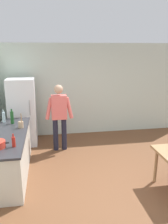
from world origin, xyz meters
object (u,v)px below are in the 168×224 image
at_px(refrigerator, 23,112).
at_px(person, 59,113).
at_px(utensil_jar, 21,124).
at_px(bottle_sauce_red, 14,142).
at_px(bottle_wine_green, 12,117).
at_px(bottle_water_clear, 4,117).

height_order(refrigerator, person, refrigerator).
distance_m(refrigerator, utensil_jar, 1.27).
xyz_separation_m(bottle_sauce_red, bottle_wine_green, (-0.20, 1.32, 0.05)).
distance_m(person, bottle_wine_green, 1.15).
bearing_deg(person, refrigerator, 149.77).
bearing_deg(bottle_sauce_red, utensil_jar, 88.64).
bearing_deg(utensil_jar, bottle_sauce_red, -91.36).
relative_size(bottle_sauce_red, bottle_water_clear, 0.80).
bearing_deg(bottle_wine_green, bottle_water_clear, 148.98).
distance_m(refrigerator, bottle_sauce_red, 2.25).
bearing_deg(refrigerator, utensil_jar, -86.09).
bearing_deg(person, bottle_water_clear, -168.67).
xyz_separation_m(refrigerator, utensil_jar, (0.09, -1.26, 0.08)).
bearing_deg(bottle_sauce_red, bottle_wine_green, 98.56).
bearing_deg(bottle_water_clear, utensil_jar, -46.82).
xyz_separation_m(person, utensil_jar, (-0.86, -0.71, 0.00)).
bearing_deg(bottle_water_clear, bottle_sauce_red, -74.43).
relative_size(bottle_wine_green, bottle_water_clear, 1.13).
height_order(utensil_jar, bottle_wine_green, bottle_wine_green).
relative_size(utensil_jar, bottle_water_clear, 1.07).
bearing_deg(refrigerator, person, -30.23).
distance_m(person, bottle_water_clear, 1.31).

